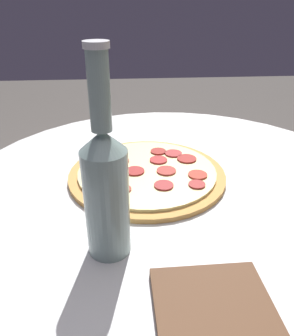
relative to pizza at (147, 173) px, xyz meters
The scene contains 4 objects.
table 0.19m from the pizza, 54.74° to the left, with size 0.92×0.92×0.70m.
pizza is the anchor object (origin of this frame).
beer_bottle 0.25m from the pizza, 18.62° to the right, with size 0.06×0.06×0.30m.
pizza_paddle 0.38m from the pizza, ahead, with size 0.29×0.15×0.02m.
Camera 1 is at (0.57, -0.10, 1.04)m, focal length 35.00 mm.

